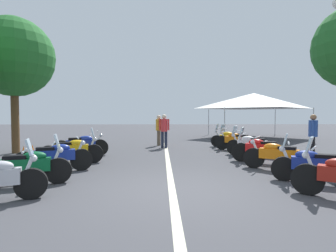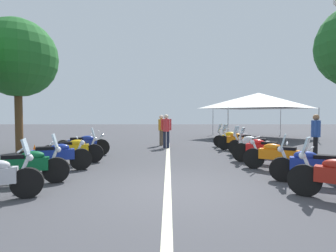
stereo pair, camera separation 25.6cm
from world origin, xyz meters
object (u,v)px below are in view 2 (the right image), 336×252
motorcycle_left_row_4 (83,145)px  traffic_cone_2 (25,155)px  motorcycle_right_row_6 (233,139)px  event_tent (258,101)px  motorcycle_left_row_2 (54,156)px  motorcycle_left_row_1 (26,165)px  bystander_0 (161,128)px  motorcycle_right_row_3 (261,150)px  motorcycle_right_row_1 (312,165)px  bystander_1 (316,133)px  roadside_tree_2 (17,58)px  motorcycle_right_row_5 (239,141)px  motorcycle_right_row_4 (253,145)px  motorcycle_right_row_2 (278,156)px  traffic_cone_0 (35,153)px  bystander_2 (166,128)px  motorcycle_left_row_3 (73,150)px

motorcycle_left_row_4 → traffic_cone_2: size_ratio=3.41×
motorcycle_right_row_6 → event_tent: 6.61m
motorcycle_left_row_2 → motorcycle_left_row_1: bearing=-113.8°
motorcycle_left_row_4 → motorcycle_left_row_1: bearing=-104.5°
bystander_0 → motorcycle_right_row_3: bearing=-39.8°
traffic_cone_2 → motorcycle_right_row_3: bearing=-89.8°
motorcycle_right_row_1 → motorcycle_right_row_6: 7.14m
motorcycle_right_row_3 → motorcycle_right_row_6: 4.38m
motorcycle_left_row_1 → traffic_cone_2: (2.77, 1.51, -0.17)m
motorcycle_right_row_6 → bystander_1: bearing=146.7°
motorcycle_left_row_1 → roadside_tree_2: (5.38, 3.18, 3.64)m
motorcycle_right_row_5 → bystander_1: bearing=172.7°
motorcycle_left_row_4 → bystander_1: (-0.69, -8.95, 0.52)m
bystander_1 → roadside_tree_2: 12.58m
motorcycle_right_row_4 → motorcycle_right_row_5: size_ratio=0.98×
motorcycle_right_row_2 → bystander_0: (6.50, 3.62, 0.51)m
traffic_cone_0 → bystander_2: (3.78, -4.67, 0.69)m
motorcycle_right_row_6 → bystander_1: size_ratio=1.17×
motorcycle_left_row_1 → motorcycle_right_row_4: size_ratio=1.10×
motorcycle_right_row_6 → roadside_tree_2: (-1.80, 9.84, 3.65)m
motorcycle_right_row_5 → bystander_2: bystander_2 is taller
motorcycle_left_row_3 → traffic_cone_2: 1.63m
bystander_2 → roadside_tree_2: bearing=118.5°
traffic_cone_2 → event_tent: bearing=-48.8°
motorcycle_right_row_4 → bystander_1: size_ratio=1.07×
motorcycle_right_row_3 → traffic_cone_0: 7.97m
traffic_cone_0 → motorcycle_left_row_1: bearing=-156.1°
motorcycle_left_row_3 → motorcycle_left_row_2: bearing=-104.6°
motorcycle_right_row_3 → bystander_1: (0.89, -2.33, 0.51)m
motorcycle_right_row_5 → motorcycle_right_row_4: bearing=130.9°
motorcycle_right_row_1 → motorcycle_right_row_6: bearing=-63.8°
motorcycle_left_row_4 → motorcycle_right_row_4: motorcycle_right_row_4 is taller
motorcycle_left_row_4 → motorcycle_left_row_2: bearing=-103.2°
motorcycle_left_row_3 → event_tent: event_tent is taller
motorcycle_left_row_4 → motorcycle_right_row_1: motorcycle_right_row_1 is taller
motorcycle_right_row_6 → event_tent: size_ratio=0.32×
motorcycle_left_row_4 → bystander_0: 4.79m
motorcycle_right_row_4 → motorcycle_right_row_5: bearing=-48.1°
bystander_0 → event_tent: bearing=50.1°
motorcycle_right_row_2 → motorcycle_right_row_3: size_ratio=0.97×
motorcycle_left_row_4 → traffic_cone_0: 1.81m
motorcycle_left_row_2 → event_tent: bearing=27.2°
motorcycle_right_row_1 → motorcycle_right_row_3: motorcycle_right_row_3 is taller
motorcycle_left_row_3 → motorcycle_right_row_6: 7.88m
motorcycle_left_row_2 → bystander_0: (6.61, -2.94, 0.50)m
event_tent → roadside_tree_2: bearing=119.2°
motorcycle_right_row_1 → bystander_0: bystander_0 is taller
motorcycle_right_row_5 → roadside_tree_2: (-0.47, 9.77, 3.63)m
motorcycle_right_row_5 → traffic_cone_2: size_ratio=2.97×
motorcycle_left_row_1 → traffic_cone_0: size_ratio=3.19×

